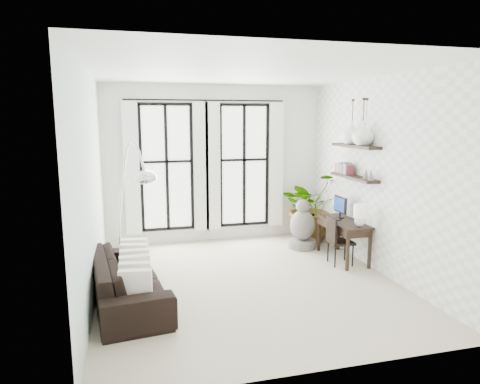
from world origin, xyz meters
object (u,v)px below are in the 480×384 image
object	(u,v)px
desk	(345,223)
desk_chair	(337,238)
sofa	(128,279)
buddha	(302,228)
plant	(310,206)
arc_lamp	(131,176)

from	to	relation	value
desk	desk_chair	xyz separation A→B (m)	(-0.23, -0.14, -0.20)
desk	sofa	bearing A→B (deg)	-167.36
desk_chair	desk	bearing A→B (deg)	36.21
desk	buddha	xyz separation A→B (m)	(-0.43, 0.90, -0.27)
desk_chair	buddha	bearing A→B (deg)	104.83
plant	buddha	distance (m)	0.70
sofa	desk_chair	distance (m)	3.59
sofa	arc_lamp	distance (m)	1.44
plant	arc_lamp	bearing A→B (deg)	-152.51
sofa	desk_chair	bearing A→B (deg)	-85.81
plant	desk_chair	distance (m)	1.57
desk_chair	arc_lamp	distance (m)	3.65
plant	desk	world-z (taller)	plant
sofa	desk	world-z (taller)	desk
desk_chair	sofa	bearing A→B (deg)	-164.88
sofa	plant	size ratio (longest dim) A/B	1.57
sofa	buddha	size ratio (longest dim) A/B	2.31
arc_lamp	desk_chair	bearing A→B (deg)	5.46
desk	arc_lamp	size ratio (longest dim) A/B	0.54
arc_lamp	buddha	size ratio (longest dim) A/B	2.31
sofa	buddha	bearing A→B (deg)	-69.30
desk	plant	bearing A→B (deg)	91.96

